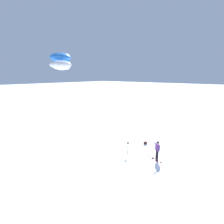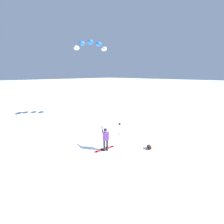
% 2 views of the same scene
% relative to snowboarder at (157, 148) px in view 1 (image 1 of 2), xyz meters
% --- Properties ---
extents(ground_plane, '(300.00, 300.00, 0.00)m').
position_rel_snowboarder_xyz_m(ground_plane, '(0.52, -0.47, -1.10)').
color(ground_plane, white).
extents(snowboarder, '(0.48, 0.79, 1.81)m').
position_rel_snowboarder_xyz_m(snowboarder, '(0.00, 0.00, 0.00)').
color(snowboarder, black).
rests_on(snowboarder, ground_plane).
extents(snowboard, '(1.71, 0.59, 0.10)m').
position_rel_snowboarder_xyz_m(snowboard, '(0.08, 0.22, -1.07)').
color(snowboard, '#B23333').
rests_on(snowboard, ground_plane).
extents(traction_kite, '(3.78, 3.09, 1.09)m').
position_rel_snowboarder_xyz_m(traction_kite, '(4.26, 6.77, 7.50)').
color(traction_kite, white).
extents(gear_bag_large, '(0.54, 0.58, 0.31)m').
position_rel_snowboarder_xyz_m(gear_bag_large, '(2.41, -2.21, -0.93)').
color(gear_bag_large, black).
rests_on(gear_bag_large, ground_plane).
extents(camera_tripod, '(0.70, 0.66, 1.25)m').
position_rel_snowboarder_xyz_m(camera_tripod, '(2.64, 0.94, -0.20)').
color(camera_tripod, '#262628').
rests_on(camera_tripod, ground_plane).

